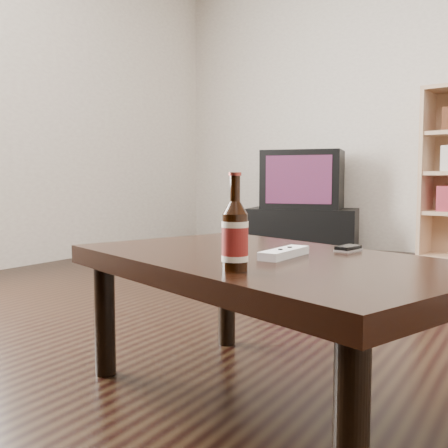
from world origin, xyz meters
The scene contains 8 objects.
floor centered at (0.00, 0.00, -0.01)m, with size 5.00×6.00×0.01m, color black.
wall_back centered at (0.00, 3.01, 1.35)m, with size 5.00×0.02×2.70m, color beige.
tv_stand centered at (-1.06, 2.59, 0.19)m, with size 0.97×0.48×0.39m, color black.
tv centered at (-1.06, 2.59, 0.65)m, with size 0.77×0.58×0.52m.
coffee_table centered at (0.14, -0.50, 0.37)m, with size 1.30×1.02×0.43m.
beer_bottle centered at (0.19, -0.76, 0.51)m, with size 0.08×0.08×0.23m.
phone centered at (0.30, -0.28, 0.44)m, with size 0.06×0.10×0.02m.
remote centered at (0.19, -0.50, 0.44)m, with size 0.06×0.20×0.03m.
Camera 1 is at (0.80, -1.80, 0.64)m, focal length 42.00 mm.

